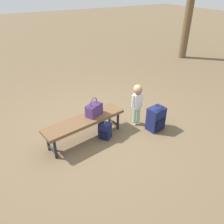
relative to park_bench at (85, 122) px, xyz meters
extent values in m
plane|color=brown|center=(0.30, 0.18, -0.39)|extent=(40.00, 40.00, 0.00)
cube|color=brown|center=(0.00, 0.00, 0.03)|extent=(1.64, 0.64, 0.06)
cylinder|color=black|center=(0.67, 0.25, -0.20)|extent=(0.05, 0.05, 0.39)
cylinder|color=black|center=(0.71, -0.03, -0.20)|extent=(0.05, 0.05, 0.39)
cylinder|color=black|center=(-0.71, 0.03, -0.20)|extent=(0.05, 0.05, 0.39)
cylinder|color=black|center=(-0.67, -0.25, -0.20)|extent=(0.05, 0.05, 0.39)
cylinder|color=black|center=(0.69, 0.11, -0.29)|extent=(0.08, 0.28, 0.04)
cylinder|color=black|center=(-0.69, -0.11, -0.29)|extent=(0.08, 0.28, 0.04)
cube|color=#4C2D66|center=(0.23, 0.04, 0.17)|extent=(0.37, 0.30, 0.22)
cube|color=#39224C|center=(0.23, 0.04, 0.27)|extent=(0.34, 0.29, 0.02)
torus|color=#4C2D66|center=(0.23, 0.04, 0.33)|extent=(0.18, 0.10, 0.20)
cylinder|color=#B2D8B2|center=(1.19, -0.07, -0.20)|extent=(0.07, 0.07, 0.38)
cylinder|color=#B2D8B2|center=(1.10, -0.06, -0.20)|extent=(0.07, 0.07, 0.38)
ellipsoid|color=white|center=(1.19, -0.09, -0.37)|extent=(0.06, 0.10, 0.04)
ellipsoid|color=white|center=(1.10, -0.08, -0.37)|extent=(0.06, 0.10, 0.04)
cube|color=white|center=(1.15, -0.06, 0.15)|extent=(0.15, 0.13, 0.33)
cylinder|color=white|center=(1.24, -0.07, 0.17)|extent=(0.05, 0.05, 0.28)
cylinder|color=white|center=(1.05, -0.05, 0.17)|extent=(0.05, 0.05, 0.28)
sphere|color=#A57A5B|center=(1.15, -0.06, 0.41)|extent=(0.18, 0.18, 0.18)
sphere|color=tan|center=(1.15, -0.05, 0.43)|extent=(0.17, 0.17, 0.17)
cube|color=#191E4C|center=(1.38, -0.41, -0.15)|extent=(0.37, 0.29, 0.49)
ellipsoid|color=#191E4C|center=(1.38, -0.41, 0.09)|extent=(0.35, 0.28, 0.11)
cube|color=black|center=(1.40, -0.55, -0.22)|extent=(0.24, 0.07, 0.22)
cube|color=black|center=(1.44, -0.27, -0.15)|extent=(0.06, 0.03, 0.42)
cube|color=black|center=(1.29, -0.29, -0.15)|extent=(0.06, 0.03, 0.42)
torus|color=black|center=(1.38, -0.41, 0.13)|extent=(0.03, 0.08, 0.08)
cube|color=#191E4C|center=(0.34, -0.16, -0.23)|extent=(0.27, 0.28, 0.33)
ellipsoid|color=#191E4C|center=(0.34, -0.16, -0.07)|extent=(0.25, 0.26, 0.07)
cube|color=black|center=(0.27, -0.21, -0.28)|extent=(0.11, 0.14, 0.15)
cube|color=black|center=(0.45, -0.14, -0.23)|extent=(0.03, 0.04, 0.28)
cube|color=black|center=(0.38, -0.06, -0.23)|extent=(0.03, 0.04, 0.28)
torus|color=#B2B2B7|center=(0.34, -0.16, -0.04)|extent=(0.05, 0.04, 0.05)
cylinder|color=brown|center=(5.52, 2.92, 1.43)|extent=(0.29, 0.29, 3.64)
camera|label=1|loc=(-1.33, -3.30, 2.30)|focal=36.12mm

